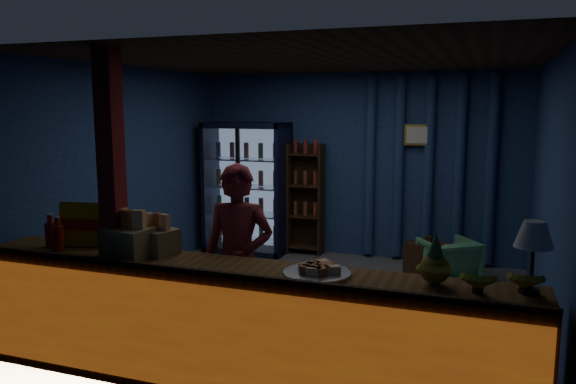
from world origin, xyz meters
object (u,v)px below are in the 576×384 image
at_px(green_chair, 449,261).
at_px(table_lamp, 534,237).
at_px(pastry_tray, 317,272).
at_px(shopkeeper, 238,262).

distance_m(green_chair, table_lamp, 3.33).
xyz_separation_m(green_chair, pastry_tray, (-0.71, -3.16, 0.70)).
height_order(shopkeeper, table_lamp, shopkeeper).
relative_size(pastry_tray, table_lamp, 1.03).
xyz_separation_m(pastry_tray, table_lamp, (1.40, 0.07, 0.34)).
relative_size(shopkeeper, green_chair, 2.74).
bearing_deg(green_chair, table_lamp, 66.64).
height_order(pastry_tray, table_lamp, table_lamp).
xyz_separation_m(green_chair, table_lamp, (0.68, -3.09, 1.05)).
bearing_deg(table_lamp, green_chair, 102.48).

